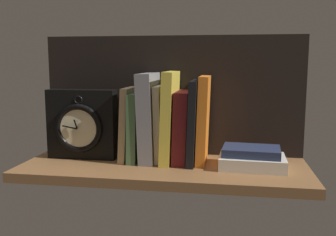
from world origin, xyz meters
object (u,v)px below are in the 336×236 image
at_px(book_cream_twain, 161,123).
at_px(book_yellow_seinlanguage, 170,117).
at_px(book_orange_pandolfini, 203,120).
at_px(framed_clock, 82,125).
at_px(book_stack_side, 252,158).
at_px(book_gray_chess, 149,117).
at_px(book_tan_shortstories, 128,123).
at_px(book_maroon_dawkins, 182,127).
at_px(book_green_romantic, 137,126).
at_px(book_black_skeptic, 194,121).

xyz_separation_m(book_cream_twain, book_yellow_seinlanguage, (0.03, 0.00, 0.02)).
bearing_deg(book_yellow_seinlanguage, book_orange_pandolfini, -0.00).
bearing_deg(framed_clock, book_yellow_seinlanguage, 3.39).
height_order(book_cream_twain, book_stack_side, book_cream_twain).
bearing_deg(book_orange_pandolfini, book_stack_side, -16.16).
relative_size(book_gray_chess, book_cream_twain, 1.17).
height_order(book_tan_shortstories, book_cream_twain, book_cream_twain).
distance_m(book_maroon_dawkins, book_stack_side, 0.20).
bearing_deg(book_green_romantic, book_cream_twain, 0.00).
relative_size(book_gray_chess, framed_clock, 1.24).
height_order(book_green_romantic, book_black_skeptic, book_black_skeptic).
distance_m(book_green_romantic, book_black_skeptic, 0.16).
distance_m(book_maroon_dawkins, book_orange_pandolfini, 0.06).
xyz_separation_m(book_green_romantic, book_gray_chess, (0.04, 0.00, 0.03)).
bearing_deg(book_cream_twain, book_orange_pandolfini, 0.00).
xyz_separation_m(book_green_romantic, book_orange_pandolfini, (0.18, 0.00, 0.02)).
xyz_separation_m(book_green_romantic, book_cream_twain, (0.07, 0.00, 0.01)).
relative_size(book_yellow_seinlanguage, book_black_skeptic, 1.10).
bearing_deg(book_orange_pandolfini, book_yellow_seinlanguage, 180.00).
xyz_separation_m(book_tan_shortstories, framed_clock, (-0.13, -0.01, -0.00)).
bearing_deg(book_yellow_seinlanguage, book_stack_side, -9.62).
bearing_deg(book_yellow_seinlanguage, book_black_skeptic, -0.00).
relative_size(book_orange_pandolfini, framed_clock, 1.20).
bearing_deg(framed_clock, book_tan_shortstories, 6.39).
height_order(book_black_skeptic, framed_clock, book_black_skeptic).
height_order(book_maroon_dawkins, book_black_skeptic, book_black_skeptic).
bearing_deg(framed_clock, book_stack_side, -2.77).
xyz_separation_m(book_tan_shortstories, book_maroon_dawkins, (0.15, 0.00, -0.00)).
distance_m(book_cream_twain, book_stack_side, 0.26).
height_order(book_maroon_dawkins, book_orange_pandolfini, book_orange_pandolfini).
distance_m(book_gray_chess, book_yellow_seinlanguage, 0.06).
bearing_deg(book_tan_shortstories, book_maroon_dawkins, 0.00).
bearing_deg(book_yellow_seinlanguage, framed_clock, -176.61).
bearing_deg(framed_clock, book_black_skeptic, 2.68).
distance_m(book_gray_chess, book_orange_pandolfini, 0.15).
xyz_separation_m(book_gray_chess, book_orange_pandolfini, (0.15, 0.00, -0.00)).
relative_size(book_tan_shortstories, book_gray_chess, 0.84).
bearing_deg(book_green_romantic, book_stack_side, -6.82).
relative_size(book_yellow_seinlanguage, book_stack_side, 1.44).
distance_m(book_black_skeptic, book_stack_side, 0.18).
xyz_separation_m(book_gray_chess, book_black_skeptic, (0.12, 0.00, -0.01)).
bearing_deg(book_green_romantic, book_tan_shortstories, 180.00).
bearing_deg(book_green_romantic, book_yellow_seinlanguage, 0.00).
relative_size(book_maroon_dawkins, book_black_skeptic, 0.86).
relative_size(book_tan_shortstories, framed_clock, 1.03).
bearing_deg(book_gray_chess, book_cream_twain, 0.00).
distance_m(book_tan_shortstories, book_stack_side, 0.35).
distance_m(book_green_romantic, book_stack_side, 0.32).
height_order(book_yellow_seinlanguage, book_stack_side, book_yellow_seinlanguage).
bearing_deg(book_yellow_seinlanguage, book_cream_twain, -180.00).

